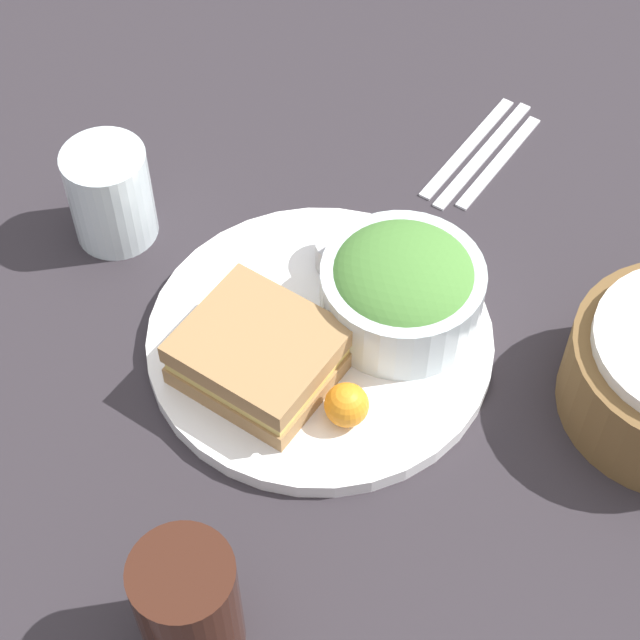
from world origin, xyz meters
TOP-DOWN VIEW (x-y plane):
  - ground_plane at (0.00, 0.00)m, footprint 4.00×4.00m
  - plate at (0.00, 0.00)m, footprint 0.30×0.30m
  - sandwich at (0.06, -0.00)m, footprint 0.14×0.15m
  - salad_bowl at (-0.07, 0.03)m, footprint 0.14×0.14m
  - dressing_cup at (-0.07, -0.05)m, footprint 0.05×0.05m
  - orange_wedge at (0.04, 0.08)m, footprint 0.04×0.04m
  - drink_glass at (0.23, 0.15)m, footprint 0.07×0.07m
  - fork at (-0.27, -0.10)m, footprint 0.17×0.06m
  - knife at (-0.27, -0.08)m, footprint 0.17×0.06m
  - spoon at (-0.28, -0.07)m, footprint 0.15×0.06m
  - water_glass at (0.07, -0.22)m, footprint 0.08×0.08m

SIDE VIEW (x-z plane):
  - ground_plane at x=0.00m, z-range 0.00..0.00m
  - fork at x=-0.27m, z-range 0.00..0.01m
  - knife at x=-0.27m, z-range 0.00..0.01m
  - spoon at x=-0.28m, z-range 0.00..0.01m
  - plate at x=0.00m, z-range 0.00..0.02m
  - dressing_cup at x=-0.07m, z-range 0.02..0.05m
  - orange_wedge at x=0.04m, z-range 0.02..0.05m
  - sandwich at x=0.06m, z-range 0.02..0.06m
  - water_glass at x=0.07m, z-range 0.00..0.10m
  - salad_bowl at x=-0.07m, z-range 0.01..0.09m
  - drink_glass at x=0.23m, z-range 0.00..0.11m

